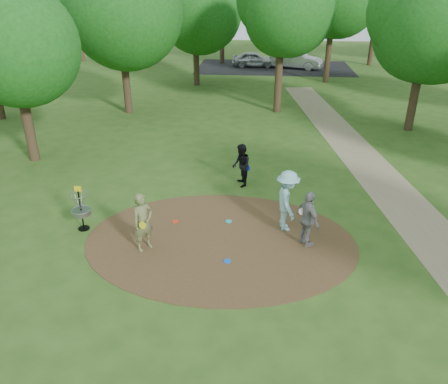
{
  "coord_description": "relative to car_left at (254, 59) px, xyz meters",
  "views": [
    {
      "loc": [
        1.16,
        -11.48,
        7.32
      ],
      "look_at": [
        0.0,
        1.2,
        1.1
      ],
      "focal_mm": 35.0,
      "sensor_mm": 36.0,
      "label": 1
    }
  ],
  "objects": [
    {
      "name": "footpath",
      "position": [
        6.39,
        -28.17,
        -0.67
      ],
      "size": [
        7.55,
        39.89,
        0.01
      ],
      "primitive_type": "cube",
      "rotation": [
        0.0,
        0.0,
        0.14
      ],
      "color": "#8C7A5B",
      "rests_on": "ground"
    },
    {
      "name": "player_throwing_with_disc",
      "position": [
        1.92,
        -29.23,
        0.33
      ],
      "size": [
        1.3,
        1.42,
        2.02
      ],
      "color": "#94D4DE",
      "rests_on": "ground"
    },
    {
      "name": "car_left",
      "position": [
        0.0,
        0.0,
        0.0
      ],
      "size": [
        3.98,
        1.64,
        1.35
      ],
      "primitive_type": "imported",
      "rotation": [
        0.0,
        0.0,
        1.58
      ],
      "color": "#ACAFB4",
      "rests_on": "ground"
    },
    {
      "name": "player_walking_with_disc",
      "position": [
        0.29,
        -26.07,
        0.17
      ],
      "size": [
        0.82,
        0.95,
        1.69
      ],
      "color": "black",
      "rests_on": "ground"
    },
    {
      "name": "parking_lot",
      "position": [
        1.89,
        -0.17,
        -0.67
      ],
      "size": [
        14.0,
        8.0,
        0.01
      ],
      "primitive_type": "cube",
      "color": "black",
      "rests_on": "ground"
    },
    {
      "name": "disc_ground_blue",
      "position": [
        0.19,
        -31.29,
        -0.65
      ],
      "size": [
        0.22,
        0.22,
        0.02
      ],
      "primitive_type": "cylinder",
      "color": "blue",
      "rests_on": "dirt_clearing"
    },
    {
      "name": "dirt_clearing",
      "position": [
        -0.11,
        -30.17,
        -0.66
      ],
      "size": [
        8.4,
        8.4,
        0.02
      ],
      "primitive_type": "cylinder",
      "color": "#47301C",
      "rests_on": "ground"
    },
    {
      "name": "tree_ring",
      "position": [
        2.49,
        -21.21,
        4.56
      ],
      "size": [
        37.3,
        45.6,
        8.87
      ],
      "color": "#332316",
      "rests_on": "ground"
    },
    {
      "name": "ground",
      "position": [
        -0.11,
        -30.17,
        -0.67
      ],
      "size": [
        100.0,
        100.0,
        0.0
      ],
      "primitive_type": "plane",
      "color": "#2D5119",
      "rests_on": "ground"
    },
    {
      "name": "player_observer_with_disc",
      "position": [
        -2.33,
        -30.81,
        0.24
      ],
      "size": [
        0.76,
        0.79,
        1.83
      ],
      "color": "#646C3E",
      "rests_on": "ground"
    },
    {
      "name": "car_right",
      "position": [
        3.83,
        -0.54,
        0.09
      ],
      "size": [
        4.94,
        2.91,
        1.54
      ],
      "primitive_type": "imported",
      "rotation": [
        0.0,
        0.0,
        1.28
      ],
      "color": "#B2B4BA",
      "rests_on": "ground"
    },
    {
      "name": "disc_ground_red",
      "position": [
        -1.73,
        -29.18,
        -0.65
      ],
      "size": [
        0.22,
        0.22,
        0.02
      ],
      "primitive_type": "cylinder",
      "color": "red",
      "rests_on": "dirt_clearing"
    },
    {
      "name": "disc_ground_cyan",
      "position": [
        0.05,
        -29.0,
        -0.65
      ],
      "size": [
        0.22,
        0.22,
        0.02
      ],
      "primitive_type": "cylinder",
      "color": "#17AEBD",
      "rests_on": "dirt_clearing"
    },
    {
      "name": "player_waiting_with_disc",
      "position": [
        2.5,
        -30.18,
        0.22
      ],
      "size": [
        0.88,
        1.13,
        1.79
      ],
      "color": "gray",
      "rests_on": "ground"
    },
    {
      "name": "disc_golf_basket",
      "position": [
        -4.61,
        -29.87,
        0.2
      ],
      "size": [
        0.63,
        0.63,
        1.54
      ],
      "color": "black",
      "rests_on": "ground"
    }
  ]
}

